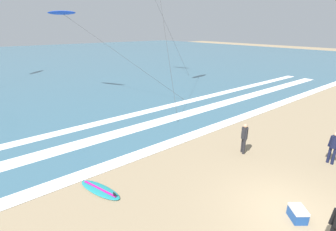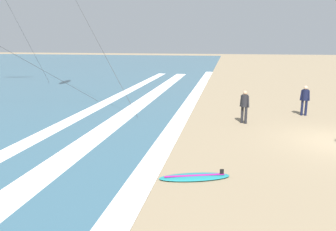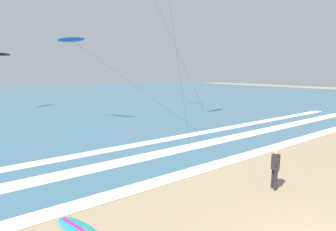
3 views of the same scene
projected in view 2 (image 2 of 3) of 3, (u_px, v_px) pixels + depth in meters
name	position (u px, v px, depth m)	size (l,w,h in m)	color
wave_foam_shoreline	(167.00, 139.00, 13.74)	(58.42, 0.83, 0.01)	white
wave_foam_mid_break	(117.00, 120.00, 16.90)	(46.47, 1.09, 0.01)	white
wave_foam_outer_break	(40.00, 136.00, 14.17)	(53.23, 0.83, 0.01)	white
surfer_foreground_main	(245.00, 104.00, 16.16)	(0.34, 0.48, 1.60)	#232328
surfer_mid_group	(305.00, 98.00, 17.85)	(0.32, 0.51, 1.60)	#141938
surfboard_left_pile	(195.00, 177.00, 9.90)	(1.19, 2.18, 0.25)	teal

